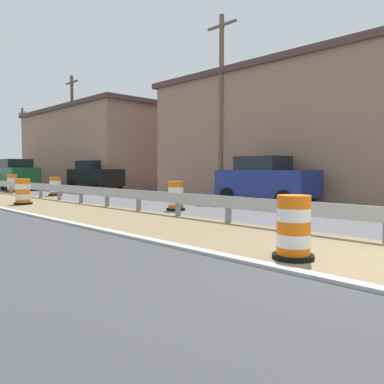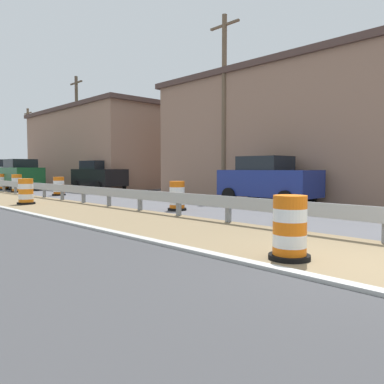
% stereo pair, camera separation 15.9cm
% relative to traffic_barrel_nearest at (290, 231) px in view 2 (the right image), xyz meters
% --- Properties ---
extents(curb_near_edge, '(0.20, 120.00, 0.11)m').
position_rel_traffic_barrel_nearest_xyz_m(curb_near_edge, '(-0.73, -1.32, -0.46)').
color(curb_near_edge, '#ADADA8').
rests_on(curb_near_edge, ground).
extents(guardrail_median, '(0.18, 52.60, 0.71)m').
position_rel_traffic_barrel_nearest_xyz_m(guardrail_median, '(2.44, 2.49, 0.06)').
color(guardrail_median, '#999EA3').
rests_on(guardrail_median, ground).
extents(traffic_barrel_nearest, '(0.67, 0.67, 1.02)m').
position_rel_traffic_barrel_nearest_xyz_m(traffic_barrel_nearest, '(0.00, 0.00, 0.00)').
color(traffic_barrel_nearest, orange).
rests_on(traffic_barrel_nearest, ground).
extents(traffic_barrel_close, '(0.65, 0.65, 1.01)m').
position_rel_traffic_barrel_nearest_xyz_m(traffic_barrel_close, '(3.44, 6.67, -0.01)').
color(traffic_barrel_close, orange).
rests_on(traffic_barrel_close, ground).
extents(traffic_barrel_mid, '(0.71, 0.71, 1.03)m').
position_rel_traffic_barrel_nearest_xyz_m(traffic_barrel_mid, '(0.50, 12.57, 0.00)').
color(traffic_barrel_mid, orange).
rests_on(traffic_barrel_mid, ground).
extents(traffic_barrel_far, '(0.70, 0.70, 0.99)m').
position_rel_traffic_barrel_nearest_xyz_m(traffic_barrel_far, '(3.68, 16.57, -0.02)').
color(traffic_barrel_far, orange).
rests_on(traffic_barrel_far, ground).
extents(traffic_barrel_farther, '(0.72, 0.72, 1.08)m').
position_rel_traffic_barrel_nearest_xyz_m(traffic_barrel_farther, '(3.04, 20.99, 0.03)').
color(traffic_barrel_farther, orange).
rests_on(traffic_barrel_farther, ground).
extents(traffic_barrel_farthest, '(0.72, 0.72, 1.07)m').
position_rel_traffic_barrel_nearest_xyz_m(traffic_barrel_farthest, '(3.42, 24.50, 0.02)').
color(traffic_barrel_farthest, orange).
rests_on(traffic_barrel_farthest, ground).
extents(car_lead_near_lane, '(2.05, 4.07, 2.13)m').
position_rel_traffic_barrel_nearest_xyz_m(car_lead_near_lane, '(4.67, 29.14, 0.60)').
color(car_lead_near_lane, silver).
rests_on(car_lead_near_lane, ground).
extents(car_trailing_near_lane, '(2.05, 4.11, 1.94)m').
position_rel_traffic_barrel_nearest_xyz_m(car_trailing_near_lane, '(7.77, 6.01, 0.51)').
color(car_trailing_near_lane, navy).
rests_on(car_trailing_near_lane, ground).
extents(car_mid_far_lane, '(1.97, 4.51, 1.95)m').
position_rel_traffic_barrel_nearest_xyz_m(car_mid_far_lane, '(7.85, 19.70, 0.52)').
color(car_mid_far_lane, black).
rests_on(car_mid_far_lane, ground).
extents(car_trailing_far_lane, '(2.10, 4.44, 2.06)m').
position_rel_traffic_barrel_nearest_xyz_m(car_trailing_far_lane, '(4.23, 23.80, 0.57)').
color(car_trailing_far_lane, '#195128').
rests_on(car_trailing_far_lane, ground).
extents(roadside_shop_near, '(7.97, 15.99, 6.35)m').
position_rel_traffic_barrel_nearest_xyz_m(roadside_shop_near, '(12.81, 6.79, 2.73)').
color(roadside_shop_near, '#93705B').
rests_on(roadside_shop_near, ground).
extents(roadside_shop_far, '(8.63, 14.44, 6.15)m').
position_rel_traffic_barrel_nearest_xyz_m(roadside_shop_far, '(11.94, 24.96, 2.63)').
color(roadside_shop_far, '#93705B').
rests_on(roadside_shop_far, ground).
extents(utility_pole_near, '(0.24, 1.80, 8.86)m').
position_rel_traffic_barrel_nearest_xyz_m(utility_pole_near, '(8.97, 9.50, 4.13)').
color(utility_pole_near, brown).
rests_on(utility_pole_near, ground).
extents(utility_pole_mid, '(0.24, 1.80, 8.59)m').
position_rel_traffic_barrel_nearest_xyz_m(utility_pole_mid, '(9.09, 25.06, 3.99)').
color(utility_pole_mid, brown).
rests_on(utility_pole_mid, ground).
extents(utility_pole_far, '(0.24, 1.80, 7.68)m').
position_rel_traffic_barrel_nearest_xyz_m(utility_pole_far, '(10.20, 38.10, 3.53)').
color(utility_pole_far, brown).
rests_on(utility_pole_far, ground).
extents(tree_roadside, '(4.83, 4.83, 7.16)m').
position_rel_traffic_barrel_nearest_xyz_m(tree_roadside, '(11.26, 24.02, 4.52)').
color(tree_roadside, '#4C3D2D').
rests_on(tree_roadside, ground).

